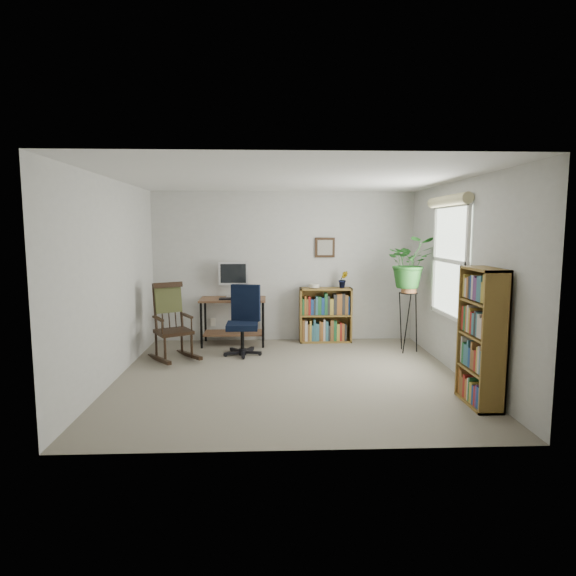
{
  "coord_description": "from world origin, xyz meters",
  "views": [
    {
      "loc": [
        -0.25,
        -5.75,
        1.8
      ],
      "look_at": [
        0.0,
        0.4,
        1.05
      ],
      "focal_mm": 30.0,
      "sensor_mm": 36.0,
      "label": 1
    }
  ],
  "objects_px": {
    "rocking_chair": "(173,321)",
    "tall_bookshelf": "(482,337)",
    "office_chair": "(242,320)",
    "low_bookshelf": "(325,315)",
    "desk": "(233,321)"
  },
  "relations": [
    {
      "from": "desk",
      "to": "low_bookshelf",
      "type": "xyz_separation_m",
      "value": [
        1.47,
        0.12,
        0.07
      ]
    },
    {
      "from": "office_chair",
      "to": "tall_bookshelf",
      "type": "xyz_separation_m",
      "value": [
        2.55,
        -2.08,
        0.2
      ]
    },
    {
      "from": "rocking_chair",
      "to": "tall_bookshelf",
      "type": "bearing_deg",
      "value": -58.04
    },
    {
      "from": "office_chair",
      "to": "tall_bookshelf",
      "type": "relative_size",
      "value": 0.72
    },
    {
      "from": "office_chair",
      "to": "tall_bookshelf",
      "type": "height_order",
      "value": "tall_bookshelf"
    },
    {
      "from": "desk",
      "to": "low_bookshelf",
      "type": "height_order",
      "value": "low_bookshelf"
    },
    {
      "from": "office_chair",
      "to": "low_bookshelf",
      "type": "relative_size",
      "value": 1.16
    },
    {
      "from": "office_chair",
      "to": "rocking_chair",
      "type": "distance_m",
      "value": 0.96
    },
    {
      "from": "desk",
      "to": "low_bookshelf",
      "type": "bearing_deg",
      "value": 4.68
    },
    {
      "from": "tall_bookshelf",
      "to": "desk",
      "type": "bearing_deg",
      "value": 135.0
    },
    {
      "from": "office_chair",
      "to": "low_bookshelf",
      "type": "xyz_separation_m",
      "value": [
        1.29,
        0.77,
        -0.07
      ]
    },
    {
      "from": "rocking_chair",
      "to": "tall_bookshelf",
      "type": "relative_size",
      "value": 0.76
    },
    {
      "from": "office_chair",
      "to": "low_bookshelf",
      "type": "bearing_deg",
      "value": 43.35
    },
    {
      "from": "desk",
      "to": "low_bookshelf",
      "type": "distance_m",
      "value": 1.47
    },
    {
      "from": "rocking_chair",
      "to": "tall_bookshelf",
      "type": "height_order",
      "value": "tall_bookshelf"
    }
  ]
}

